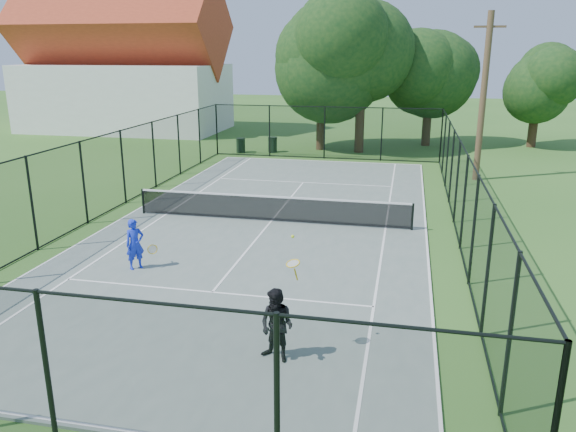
% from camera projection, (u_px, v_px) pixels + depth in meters
% --- Properties ---
extents(ground, '(120.00, 120.00, 0.00)m').
position_uv_depth(ground, '(271.00, 223.00, 20.41)').
color(ground, '#316121').
extents(tennis_court, '(11.00, 24.00, 0.06)m').
position_uv_depth(tennis_court, '(271.00, 222.00, 20.40)').
color(tennis_court, slate).
rests_on(tennis_court, ground).
extents(tennis_net, '(10.08, 0.08, 0.95)m').
position_uv_depth(tennis_net, '(271.00, 207.00, 20.24)').
color(tennis_net, black).
rests_on(tennis_net, tennis_court).
extents(fence, '(13.10, 26.10, 3.00)m').
position_uv_depth(fence, '(271.00, 183.00, 19.98)').
color(fence, black).
rests_on(fence, ground).
extents(tree_near_left, '(6.76, 6.76, 8.81)m').
position_uv_depth(tree_near_left, '(322.00, 61.00, 34.08)').
color(tree_near_left, '#332114').
rests_on(tree_near_left, ground).
extents(tree_near_mid, '(6.52, 6.52, 8.52)m').
position_uv_depth(tree_near_mid, '(362.00, 64.00, 33.16)').
color(tree_near_mid, '#332114').
rests_on(tree_near_mid, ground).
extents(tree_near_right, '(5.64, 5.64, 7.78)m').
position_uv_depth(tree_near_right, '(431.00, 68.00, 35.72)').
color(tree_near_right, '#332114').
rests_on(tree_near_right, ground).
extents(tree_far_right, '(4.71, 4.71, 6.23)m').
position_uv_depth(tree_far_right, '(538.00, 86.00, 35.44)').
color(tree_far_right, '#332114').
rests_on(tree_far_right, ground).
extents(building, '(15.30, 8.15, 11.87)m').
position_uv_depth(building, '(123.00, 66.00, 43.05)').
color(building, silver).
rests_on(building, ground).
extents(trash_bin_left, '(0.58, 0.58, 0.89)m').
position_uv_depth(trash_bin_left, '(241.00, 145.00, 34.42)').
color(trash_bin_left, black).
rests_on(trash_bin_left, ground).
extents(trash_bin_right, '(0.58, 0.58, 0.94)m').
position_uv_depth(trash_bin_right, '(273.00, 145.00, 34.49)').
color(trash_bin_right, black).
rests_on(trash_bin_right, ground).
extents(utility_pole, '(1.40, 0.30, 7.76)m').
position_uv_depth(utility_pole, '(483.00, 97.00, 26.13)').
color(utility_pole, '#4C3823').
rests_on(utility_pole, ground).
extents(player_blue, '(0.89, 0.62, 1.45)m').
position_uv_depth(player_blue, '(135.00, 244.00, 15.78)').
color(player_blue, '#172DCB').
rests_on(player_blue, tennis_court).
extents(player_black, '(0.88, 0.98, 2.47)m').
position_uv_depth(player_black, '(277.00, 325.00, 11.05)').
color(player_black, black).
rests_on(player_black, tennis_court).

